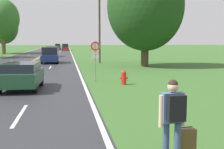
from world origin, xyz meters
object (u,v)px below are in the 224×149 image
object	(u,v)px
fire_hydrant	(124,77)
tree_mid_treeline	(3,27)
traffic_sign	(95,51)
tree_behind_sign	(145,7)
hitchhiker_person	(173,112)
suitcase	(185,144)
car_red_van_distant	(65,47)
tree_right_cluster	(2,18)
car_dark_green_hatchback_approaching	(21,75)
car_dark_grey_suv_horizon	(58,46)
car_dark_blue_van_mid_far	(50,55)
car_champagne_van_receding	(51,51)

from	to	relation	value
fire_hydrant	tree_mid_treeline	world-z (taller)	tree_mid_treeline
traffic_sign	tree_behind_sign	world-z (taller)	tree_behind_sign
tree_mid_treeline	tree_behind_sign	bearing A→B (deg)	-59.85
hitchhiker_person	suitcase	size ratio (longest dim) A/B	2.47
traffic_sign	car_red_van_distant	size ratio (longest dim) A/B	0.53
tree_right_cluster	car_dark_green_hatchback_approaching	world-z (taller)	tree_right_cluster
hitchhiker_person	fire_hydrant	xyz separation A→B (m)	(1.12, 10.54, -0.64)
traffic_sign	car_red_van_distant	world-z (taller)	traffic_sign
car_dark_green_hatchback_approaching	traffic_sign	bearing A→B (deg)	121.15
hitchhiker_person	tree_behind_sign	xyz separation A→B (m)	(5.58, 21.87, 4.83)
fire_hydrant	car_dark_grey_suv_horizon	bearing A→B (deg)	94.59
fire_hydrant	car_dark_green_hatchback_approaching	xyz separation A→B (m)	(-5.61, -0.78, 0.35)
car_dark_blue_van_mid_far	suitcase	bearing A→B (deg)	7.84
hitchhiker_person	car_dark_green_hatchback_approaching	xyz separation A→B (m)	(-4.49, 9.76, -0.29)
tree_behind_sign	car_dark_blue_van_mid_far	distance (m)	12.49
tree_behind_sign	tree_right_cluster	xyz separation A→B (m)	(-20.08, 31.02, 1.10)
traffic_sign	tree_behind_sign	size ratio (longest dim) A/B	0.25
tree_mid_treeline	car_dark_grey_suv_horizon	xyz separation A→B (m)	(10.46, 27.77, -4.53)
suitcase	tree_right_cluster	xyz separation A→B (m)	(-14.85, 52.76, 6.67)
tree_mid_treeline	car_red_van_distant	distance (m)	22.48
hitchhiker_person	tree_mid_treeline	world-z (taller)	tree_mid_treeline
tree_behind_sign	tree_right_cluster	world-z (taller)	tree_right_cluster
tree_mid_treeline	suitcase	bearing A→B (deg)	-74.79
car_dark_green_hatchback_approaching	car_dark_grey_suv_horizon	xyz separation A→B (m)	(-0.42, 75.93, 0.20)
hitchhiker_person	car_dark_grey_suv_horizon	world-z (taller)	car_dark_grey_suv_horizon
tree_right_cluster	car_dark_green_hatchback_approaching	distance (m)	44.72
fire_hydrant	car_dark_grey_suv_horizon	world-z (taller)	car_dark_grey_suv_horizon
traffic_sign	car_dark_blue_van_mid_far	size ratio (longest dim) A/B	0.52
hitchhiker_person	car_red_van_distant	distance (m)	75.88
car_dark_grey_suv_horizon	tree_mid_treeline	bearing A→B (deg)	-19.44
tree_behind_sign	car_red_van_distant	size ratio (longest dim) A/B	2.17
traffic_sign	car_dark_green_hatchback_approaching	distance (m)	4.83
hitchhiker_person	car_dark_grey_suv_horizon	xyz separation A→B (m)	(-4.91, 85.69, -0.09)
fire_hydrant	tree_behind_sign	distance (m)	13.35
tree_right_cluster	car_dark_grey_suv_horizon	distance (m)	34.70
car_dark_grey_suv_horizon	hitchhiker_person	bearing A→B (deg)	4.48
suitcase	tree_behind_sign	distance (m)	23.04
tree_behind_sign	car_dark_blue_van_mid_far	xyz separation A→B (m)	(-9.63, 6.25, -4.93)
tree_mid_treeline	car_red_van_distant	bearing A→B (deg)	54.44
car_dark_blue_van_mid_far	tree_behind_sign	bearing A→B (deg)	55.93
tree_mid_treeline	car_dark_blue_van_mid_far	bearing A→B (deg)	-69.21
suitcase	car_dark_grey_suv_horizon	xyz separation A→B (m)	(-5.25, 85.55, 0.64)
hitchhiker_person	car_dark_green_hatchback_approaching	size ratio (longest dim) A/B	0.46
car_dark_green_hatchback_approaching	car_dark_blue_van_mid_far	xyz separation A→B (m)	(0.44, 18.36, 0.20)
traffic_sign	car_dark_grey_suv_horizon	size ratio (longest dim) A/B	0.58
traffic_sign	car_dark_green_hatchback_approaching	world-z (taller)	traffic_sign
car_champagne_van_receding	suitcase	bearing A→B (deg)	4.06
suitcase	car_dark_grey_suv_horizon	bearing A→B (deg)	0.84
hitchhiker_person	tree_mid_treeline	xyz separation A→B (m)	(-15.37, 57.92, 4.44)
car_dark_green_hatchback_approaching	car_dark_grey_suv_horizon	distance (m)	75.94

